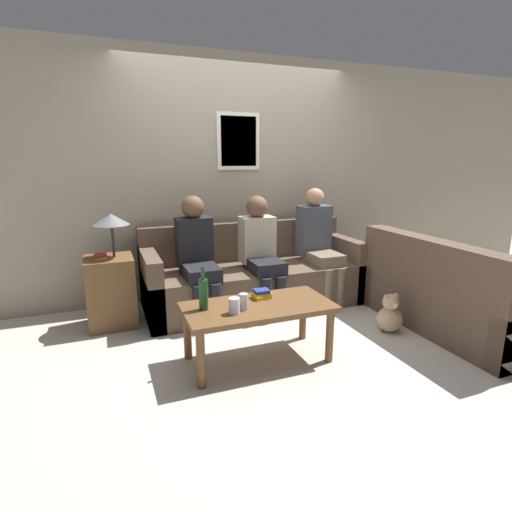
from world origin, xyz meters
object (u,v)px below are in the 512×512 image
Objects in this scene: person_left at (197,253)px; drinking_glass at (234,306)px; coffee_table at (258,313)px; teddy_bear at (390,315)px; couch_main at (253,276)px; couch_side at (453,296)px; person_right at (318,241)px; person_middle at (261,249)px; wine_bottle at (203,293)px.

drinking_glass is at bearing -90.11° from person_left.
coffee_table reaches higher than teddy_bear.
coffee_table is at bearing 24.13° from drinking_glass.
couch_main is at bearing 14.30° from person_left.
couch_side is 1.41m from person_right.
drinking_glass is at bearing -120.56° from person_middle.
person_left is (0.18, 0.98, 0.06)m from wine_bottle.
person_right reaches higher than couch_main.
person_middle is at bearing 59.44° from drinking_glass.
person_middle is at bearing -174.31° from person_right.
coffee_table is at bearing -108.93° from couch_main.
person_left is 1.86m from teddy_bear.
drinking_glass is 0.10× the size of person_middle.
couch_side is 2.12m from drinking_glass.
person_middle reaches higher than coffee_table.
couch_side is 5.02× the size of wine_bottle.
coffee_table is 1.11m from person_middle.
person_middle is (-1.46, 1.06, 0.34)m from couch_side.
wine_bottle is at bearing 86.98° from couch_side.
drinking_glass is 1.78m from person_right.
person_right reaches higher than wine_bottle.
person_right is (0.71, -0.13, 0.35)m from couch_main.
teddy_bear is (0.89, -1.13, -0.14)m from couch_main.
couch_side reaches higher than drinking_glass.
couch_side is 2.40m from person_left.
wine_bottle is 0.27× the size of person_right.
couch_main is at bearing 49.56° from couch_side.
wine_bottle is 1.75m from teddy_bear.
wine_bottle reaches higher than teddy_bear.
coffee_table is at bearing -7.67° from wine_bottle.
person_middle reaches higher than couch_side.
person_right is at bearing 34.10° from couch_side.
couch_main is at bearing 64.01° from drinking_glass.
couch_main is 6.39× the size of teddy_bear.
wine_bottle reaches higher than drinking_glass.
person_right reaches higher than person_left.
wine_bottle is 1.83m from person_right.
couch_side is at bearing -27.58° from person_left.
person_left is (0.00, 1.13, 0.13)m from drinking_glass.
drinking_glass is (0.18, -0.15, -0.07)m from wine_bottle.
teddy_bear is (1.30, 0.06, -0.24)m from coffee_table.
couch_main is 1.45m from drinking_glass.
couch_side is at bearing 0.88° from drinking_glass.
person_left reaches higher than person_middle.
person_left is 1.34m from person_right.
couch_main is 1.87× the size of person_right.
coffee_table is 1.08m from person_left.
couch_main is at bearing 94.55° from person_middle.
person_right is (-0.76, 1.13, 0.35)m from couch_side.
couch_main reaches higher than drinking_glass.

